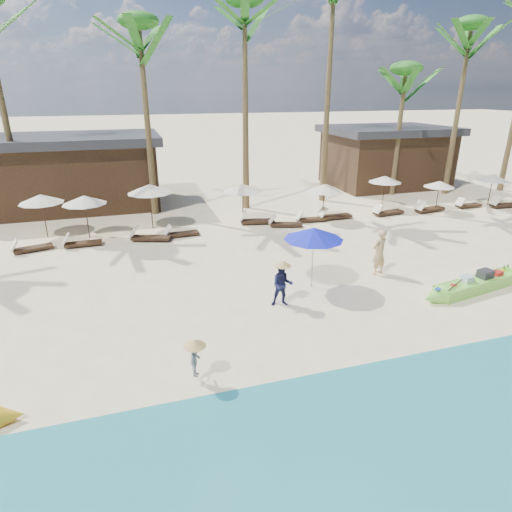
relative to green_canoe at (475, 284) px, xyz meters
name	(u,v)px	position (x,y,z in m)	size (l,w,h in m)	color
ground	(301,323)	(-6.96, -0.33, -0.24)	(240.00, 240.00, 0.00)	#FFEBBC
wet_sand_strip	(392,439)	(-6.96, -5.33, -0.24)	(240.00, 4.50, 0.01)	tan
green_canoe	(475,284)	(0.00, 0.00, 0.00)	(5.66, 1.35, 0.72)	#74D440
tourist	(379,252)	(-2.59, 2.35, 0.68)	(0.67, 0.44, 1.85)	tan
vendor_green	(282,285)	(-7.12, 0.98, 0.51)	(0.73, 0.57, 1.50)	#16193C
vendor_yellow	(196,360)	(-10.57, -2.23, 0.40)	(0.60, 0.34, 0.92)	gray
blue_umbrella	(314,234)	(-5.58, 2.03, 1.84)	(2.14, 2.14, 2.30)	#99999E
resort_parasol_3	(41,199)	(-15.78, 11.12, 1.70)	(2.09, 2.09, 2.15)	#372116
lounger_3_right	(30,248)	(-16.23, 9.11, -0.05)	(1.80, 0.94, 0.59)	#372116
resort_parasol_4	(84,200)	(-13.77, 10.33, 1.68)	(2.07, 2.07, 2.14)	#372116
lounger_4_left	(80,243)	(-14.11, 9.16, -0.05)	(1.75, 0.59, 0.59)	#372116
lounger_4_right	(148,237)	(-11.04, 9.06, -0.02)	(2.03, 1.17, 0.66)	#372116
resort_parasol_5	(149,189)	(-10.67, 11.05, 1.87)	(2.27, 2.27, 2.34)	#372116
lounger_5_left	(180,233)	(-9.48, 9.26, -0.05)	(1.72, 0.60, 0.58)	#372116
resort_parasol_6	(243,188)	(-5.83, 10.73, 1.68)	(2.07, 2.07, 2.13)	#372116
lounger_6_left	(255,220)	(-5.29, 10.21, -0.03)	(2.00, 0.95, 0.65)	#372116
lounger_6_right	(283,223)	(-3.99, 9.28, -0.04)	(1.84, 1.02, 0.60)	#372116
resort_parasol_7	(324,188)	(-1.47, 9.79, 1.60)	(1.98, 1.98, 2.04)	#372116
lounger_7_left	(309,219)	(-2.31, 9.71, -0.05)	(1.74, 0.65, 0.58)	#372116
lounger_7_right	(333,215)	(-0.82, 9.79, -0.02)	(1.96, 0.63, 0.66)	#372116
resort_parasol_8	(385,179)	(3.11, 11.03, 1.57)	(1.96, 1.96, 2.01)	#372116
lounger_8_left	(387,212)	(2.53, 9.64, -0.03)	(1.95, 0.77, 0.65)	#372116
resort_parasol_9	(439,184)	(5.85, 9.55, 1.40)	(1.77, 1.77, 1.82)	#372116
lounger_9_left	(428,208)	(5.27, 9.51, -0.02)	(2.04, 0.89, 0.67)	#372116
lounger_9_right	(467,205)	(8.23, 9.64, -0.05)	(1.77, 0.63, 0.59)	#372116
resort_parasol_10	(493,178)	(9.93, 9.76, 1.51)	(1.89, 1.89, 1.94)	#372116
lounger_10_left	(504,204)	(10.43, 9.03, -0.02)	(2.02, 0.75, 0.67)	#372116
palm_3	(141,53)	(-10.32, 13.94, 8.33)	(2.08, 2.08, 10.52)	brown
palm_4	(245,37)	(-4.81, 13.68, 9.21)	(2.08, 2.08, 11.70)	brown
palm_5	(332,14)	(0.49, 14.05, 10.57)	(2.08, 2.08, 13.60)	brown
palm_6	(404,86)	(5.88, 14.19, 6.81)	(2.08, 2.08, 8.51)	brown
palm_7	(467,52)	(9.61, 13.35, 8.75)	(2.08, 2.08, 11.08)	brown
pavilion_west	(70,171)	(-14.96, 17.17, 1.95)	(10.80, 6.60, 4.30)	#372116
pavilion_east	(386,156)	(7.04, 17.17, 1.95)	(8.80, 6.60, 4.30)	#372116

